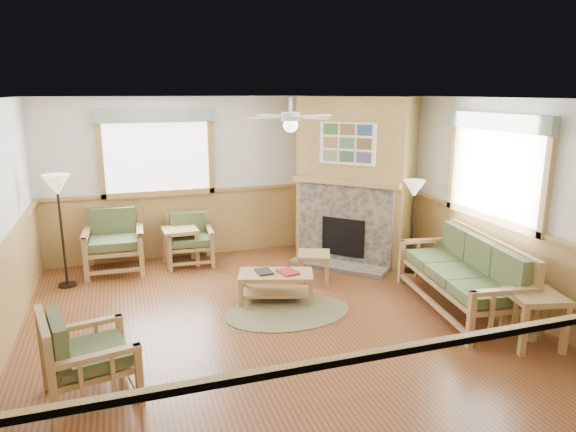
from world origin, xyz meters
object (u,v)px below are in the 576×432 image
object	(u,v)px
coffee_table	(276,287)
footstool	(314,266)
floor_lamp_right	(412,226)
armchair_back_right	(190,239)
armchair_left	(89,355)
end_table_chairs	(181,246)
sofa	(460,274)
end_table_sofa	(534,320)
armchair_back_left	(114,241)
floor_lamp_left	(62,231)

from	to	relation	value
coffee_table	footstool	world-z (taller)	footstool
floor_lamp_right	armchair_back_right	bearing A→B (deg)	155.33
armchair_left	end_table_chairs	bearing A→B (deg)	-31.48
sofa	floor_lamp_right	distance (m)	1.48
end_table_sofa	armchair_left	bearing A→B (deg)	174.12
sofa	end_table_sofa	distance (m)	1.14
armchair_back_left	armchair_back_right	world-z (taller)	armchair_back_left
armchair_back_left	coffee_table	bearing A→B (deg)	-41.03
end_table_sofa	floor_lamp_right	bearing A→B (deg)	90.00
armchair_back_right	floor_lamp_left	bearing A→B (deg)	-162.76
floor_lamp_left	floor_lamp_right	xyz separation A→B (m)	(5.10, -1.03, -0.09)
armchair_back_left	end_table_chairs	xyz separation A→B (m)	(1.02, 0.01, -0.18)
end_table_sofa	floor_lamp_left	bearing A→B (deg)	144.84
coffee_table	end_table_sofa	bearing A→B (deg)	-24.23
armchair_back_left	end_table_sofa	xyz separation A→B (m)	(4.41, -4.04, -0.18)
sofa	coffee_table	world-z (taller)	sofa
armchair_back_left	end_table_sofa	distance (m)	5.99
coffee_table	end_table_chairs	size ratio (longest dim) A/B	1.62
end_table_sofa	footstool	distance (m)	3.14
sofa	coffee_table	distance (m)	2.42
coffee_table	floor_lamp_left	world-z (taller)	floor_lamp_left
armchair_back_left	floor_lamp_right	world-z (taller)	floor_lamp_right
floor_lamp_left	armchair_left	bearing A→B (deg)	-81.57
end_table_chairs	coffee_table	bearing A→B (deg)	-61.78
sofa	armchair_left	distance (m)	4.52
armchair_back_left	coffee_table	distance (m)	2.84
floor_lamp_left	footstool	bearing A→B (deg)	-13.83
armchair_back_right	floor_lamp_left	xyz separation A→B (m)	(-1.86, -0.46, 0.42)
armchair_back_right	floor_lamp_right	size ratio (longest dim) A/B	0.56
sofa	coffee_table	bearing A→B (deg)	-106.06
armchair_left	end_table_sofa	world-z (taller)	armchair_left
armchair_back_left	coffee_table	size ratio (longest dim) A/B	0.99
end_table_chairs	end_table_sofa	distance (m)	5.28
end_table_chairs	floor_lamp_right	world-z (taller)	floor_lamp_right
footstool	floor_lamp_right	world-z (taller)	floor_lamp_right
sofa	footstool	xyz separation A→B (m)	(-1.40, 1.61, -0.27)
end_table_chairs	footstool	bearing A→B (deg)	-36.03
end_table_sofa	end_table_chairs	bearing A→B (deg)	129.94
armchair_back_right	coffee_table	xyz separation A→B (m)	(0.89, -1.94, -0.21)
sofa	end_table_chairs	xyz separation A→B (m)	(-3.23, 2.94, -0.17)
armchair_back_left	armchair_left	bearing A→B (deg)	-91.48
armchair_back_right	floor_lamp_left	distance (m)	1.96
floor_lamp_left	armchair_back_right	bearing A→B (deg)	13.88
armchair_left	floor_lamp_left	size ratio (longest dim) A/B	0.52
armchair_back_right	end_table_chairs	size ratio (longest dim) A/B	1.34
sofa	floor_lamp_right	world-z (taller)	floor_lamp_right
floor_lamp_left	coffee_table	bearing A→B (deg)	-28.32
armchair_left	end_table_sofa	distance (m)	4.66
sofa	footstool	world-z (taller)	sofa
coffee_table	end_table_sofa	size ratio (longest dim) A/B	1.61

